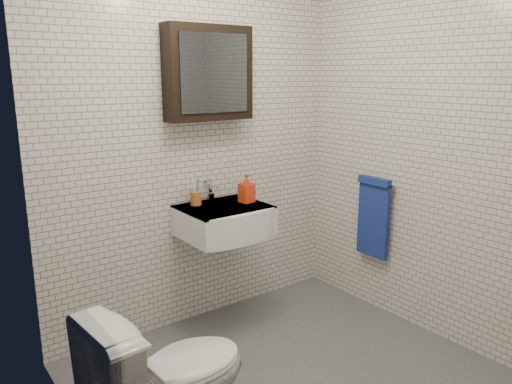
% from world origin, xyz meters
% --- Properties ---
extents(ground, '(2.20, 2.00, 0.01)m').
position_xyz_m(ground, '(0.00, 0.00, 0.01)').
color(ground, '#494C50').
rests_on(ground, ground).
extents(room_shell, '(2.22, 2.02, 2.51)m').
position_xyz_m(room_shell, '(0.00, 0.00, 1.47)').
color(room_shell, silver).
rests_on(room_shell, ground).
extents(washbasin, '(0.55, 0.50, 0.20)m').
position_xyz_m(washbasin, '(0.05, 0.73, 0.76)').
color(washbasin, white).
rests_on(washbasin, room_shell).
extents(faucet, '(0.06, 0.20, 0.15)m').
position_xyz_m(faucet, '(0.05, 0.93, 0.92)').
color(faucet, silver).
rests_on(faucet, washbasin).
extents(mirror_cabinet, '(0.60, 0.15, 0.60)m').
position_xyz_m(mirror_cabinet, '(0.05, 0.93, 1.70)').
color(mirror_cabinet, black).
rests_on(mirror_cabinet, room_shell).
extents(towel_rail, '(0.09, 0.30, 0.58)m').
position_xyz_m(towel_rail, '(1.04, 0.35, 0.72)').
color(towel_rail, silver).
rests_on(towel_rail, room_shell).
extents(toothbrush_cup, '(0.07, 0.07, 0.20)m').
position_xyz_m(toothbrush_cup, '(-0.08, 0.91, 0.90)').
color(toothbrush_cup, '#A35928').
rests_on(toothbrush_cup, washbasin).
extents(soap_bottle, '(0.09, 0.09, 0.19)m').
position_xyz_m(soap_bottle, '(0.23, 0.77, 0.95)').
color(soap_bottle, orange).
rests_on(soap_bottle, washbasin).
extents(toilet, '(0.76, 0.47, 0.74)m').
position_xyz_m(toilet, '(-0.80, -0.08, 0.37)').
color(toilet, white).
rests_on(toilet, ground).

